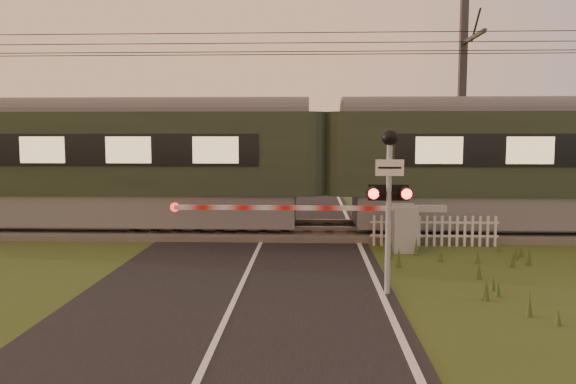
{
  "coord_description": "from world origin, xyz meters",
  "views": [
    {
      "loc": [
        1.38,
        -10.72,
        3.03
      ],
      "look_at": [
        0.83,
        3.2,
        1.62
      ],
      "focal_mm": 35.0,
      "sensor_mm": 36.0,
      "label": 1
    }
  ],
  "objects_px": {
    "boom_gate": "(391,225)",
    "crossing_signal": "(389,182)",
    "train": "(325,162)",
    "catenary_mast": "(462,108)",
    "picket_fence": "(434,231)"
  },
  "relations": [
    {
      "from": "boom_gate",
      "to": "crossing_signal",
      "type": "distance_m",
      "value": 4.48
    },
    {
      "from": "crossing_signal",
      "to": "train",
      "type": "bearing_deg",
      "value": 98.73
    },
    {
      "from": "train",
      "to": "picket_fence",
      "type": "distance_m",
      "value": 3.94
    },
    {
      "from": "catenary_mast",
      "to": "train",
      "type": "bearing_deg",
      "value": -154.56
    },
    {
      "from": "crossing_signal",
      "to": "boom_gate",
      "type": "bearing_deg",
      "value": 81.0
    },
    {
      "from": "picket_fence",
      "to": "train",
      "type": "bearing_deg",
      "value": 147.37
    },
    {
      "from": "picket_fence",
      "to": "catenary_mast",
      "type": "xyz_separation_m",
      "value": [
        1.74,
        4.13,
        3.54
      ]
    },
    {
      "from": "train",
      "to": "catenary_mast",
      "type": "bearing_deg",
      "value": 25.44
    },
    {
      "from": "boom_gate",
      "to": "catenary_mast",
      "type": "xyz_separation_m",
      "value": [
        3.01,
        4.74,
        3.29
      ]
    },
    {
      "from": "boom_gate",
      "to": "picket_fence",
      "type": "bearing_deg",
      "value": 25.75
    },
    {
      "from": "crossing_signal",
      "to": "catenary_mast",
      "type": "height_order",
      "value": "catenary_mast"
    },
    {
      "from": "picket_fence",
      "to": "catenary_mast",
      "type": "relative_size",
      "value": 0.46
    },
    {
      "from": "train",
      "to": "picket_fence",
      "type": "bearing_deg",
      "value": -32.63
    },
    {
      "from": "boom_gate",
      "to": "crossing_signal",
      "type": "height_order",
      "value": "crossing_signal"
    },
    {
      "from": "train",
      "to": "catenary_mast",
      "type": "distance_m",
      "value": 5.49
    }
  ]
}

